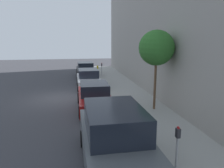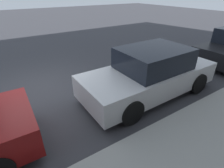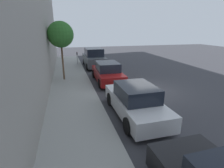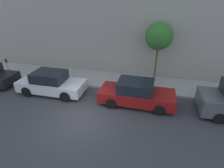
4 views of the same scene
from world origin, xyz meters
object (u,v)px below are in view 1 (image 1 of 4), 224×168
at_px(parked_sedan_fourth, 85,70).
at_px(parking_meter_near, 177,144).
at_px(parked_suv_nearest, 114,139).
at_px(parked_sedan_second, 94,97).
at_px(fire_hydrant, 98,68).
at_px(parked_sedan_third, 88,79).
at_px(street_tree, 156,48).
at_px(parking_meter_far, 102,68).

bearing_deg(parked_sedan_fourth, parking_meter_near, -84.54).
relative_size(parked_suv_nearest, parked_sedan_fourth, 1.06).
xyz_separation_m(parked_sedan_second, fire_hydrant, (1.71, 14.18, -0.23)).
distance_m(parked_sedan_third, parked_sedan_fourth, 5.51).
height_order(parking_meter_near, street_tree, street_tree).
relative_size(parked_sedan_third, parking_meter_far, 3.35).
height_order(parked_suv_nearest, parked_sedan_second, parked_suv_nearest).
bearing_deg(parked_suv_nearest, street_tree, 57.09).
bearing_deg(parked_sedan_second, street_tree, -17.02).
bearing_deg(parked_sedan_second, parked_suv_nearest, -89.25).
xyz_separation_m(parked_sedan_fourth, parking_meter_near, (1.72, -18.04, 0.29)).
distance_m(parking_meter_near, fire_hydrant, 20.93).
distance_m(parked_suv_nearest, street_tree, 6.45).
height_order(parked_sedan_second, parking_meter_far, parked_sedan_second).
relative_size(parked_sedan_fourth, parking_meter_far, 3.37).
xyz_separation_m(parked_sedan_third, parking_meter_near, (1.77, -12.53, 0.29)).
xyz_separation_m(parked_sedan_fourth, street_tree, (3.19, -12.30, 2.83)).
xyz_separation_m(parked_suv_nearest, parking_meter_near, (1.73, -0.79, 0.08)).
height_order(parked_sedan_second, parked_sedan_fourth, same).
height_order(parked_sedan_second, parked_sedan_third, same).
relative_size(parked_suv_nearest, parked_sedan_third, 1.07).
distance_m(parked_sedan_third, parking_meter_far, 5.38).
bearing_deg(parking_meter_far, parked_sedan_fourth, 166.02).
relative_size(parked_sedan_third, parked_sedan_fourth, 1.00).
bearing_deg(fire_hydrant, parked_suv_nearest, -94.63).
distance_m(parked_sedan_second, parking_meter_far, 11.02).
relative_size(parked_sedan_second, parked_sedan_third, 1.00).
distance_m(parked_sedan_second, parking_meter_near, 6.99).
relative_size(parked_sedan_second, parked_sedan_fourth, 1.00).
height_order(parked_sedan_second, fire_hydrant, parked_sedan_second).
xyz_separation_m(parked_suv_nearest, parked_sedan_second, (-0.08, 5.95, -0.21)).
xyz_separation_m(parked_sedan_fourth, fire_hydrant, (1.62, 2.88, -0.23)).
bearing_deg(parked_suv_nearest, parking_meter_far, 84.12).
height_order(parked_sedan_second, street_tree, street_tree).
bearing_deg(parked_sedan_fourth, parking_meter_far, -13.98).
relative_size(parking_meter_far, street_tree, 0.31).
xyz_separation_m(parked_sedan_fourth, parking_meter_far, (1.72, -0.43, 0.26)).
height_order(parked_sedan_third, parking_meter_far, parked_sedan_third).
height_order(parked_suv_nearest, parking_meter_near, parked_suv_nearest).
bearing_deg(parked_sedan_third, parking_meter_far, 70.80).
height_order(parked_sedan_second, parking_meter_near, parking_meter_near).
xyz_separation_m(parked_sedan_third, parking_meter_far, (1.77, 5.08, 0.26)).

